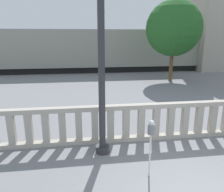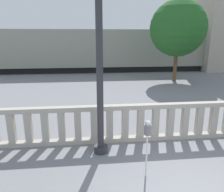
{
  "view_description": "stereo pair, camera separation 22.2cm",
  "coord_description": "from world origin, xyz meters",
  "px_view_note": "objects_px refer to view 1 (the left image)",
  "views": [
    {
      "loc": [
        -2.32,
        -3.45,
        3.26
      ],
      "look_at": [
        -1.3,
        3.89,
        1.24
      ],
      "focal_mm": 35.0,
      "sensor_mm": 36.0,
      "label": 1
    },
    {
      "loc": [
        -2.1,
        -3.48,
        3.26
      ],
      "look_at": [
        -1.3,
        3.89,
        1.24
      ],
      "focal_mm": 35.0,
      "sensor_mm": 36.0,
      "label": 2
    }
  ],
  "objects_px": {
    "parking_meter": "(151,132)",
    "tree_left": "(174,28)",
    "train_near": "(85,50)",
    "train_far": "(106,47)",
    "lamppost": "(101,33)"
  },
  "relations": [
    {
      "from": "train_near",
      "to": "train_far",
      "type": "height_order",
      "value": "train_near"
    },
    {
      "from": "parking_meter",
      "to": "train_far",
      "type": "xyz_separation_m",
      "value": [
        1.92,
        26.2,
        0.7
      ]
    },
    {
      "from": "parking_meter",
      "to": "train_near",
      "type": "relative_size",
      "value": 0.05
    },
    {
      "from": "parking_meter",
      "to": "tree_left",
      "type": "height_order",
      "value": "tree_left"
    },
    {
      "from": "train_near",
      "to": "train_far",
      "type": "relative_size",
      "value": 1.22
    },
    {
      "from": "lamppost",
      "to": "parking_meter",
      "type": "height_order",
      "value": "lamppost"
    },
    {
      "from": "train_near",
      "to": "train_far",
      "type": "bearing_deg",
      "value": 71.45
    },
    {
      "from": "tree_left",
      "to": "train_far",
      "type": "bearing_deg",
      "value": 102.2
    },
    {
      "from": "parking_meter",
      "to": "lamppost",
      "type": "bearing_deg",
      "value": 128.79
    },
    {
      "from": "lamppost",
      "to": "train_near",
      "type": "height_order",
      "value": "lamppost"
    },
    {
      "from": "train_near",
      "to": "tree_left",
      "type": "xyz_separation_m",
      "value": [
        6.35,
        -5.67,
        1.81
      ]
    },
    {
      "from": "parking_meter",
      "to": "train_far",
      "type": "bearing_deg",
      "value": 85.81
    },
    {
      "from": "train_far",
      "to": "tree_left",
      "type": "distance_m",
      "value": 15.44
    },
    {
      "from": "lamppost",
      "to": "train_near",
      "type": "relative_size",
      "value": 0.21
    },
    {
      "from": "parking_meter",
      "to": "tree_left",
      "type": "bearing_deg",
      "value": 65.36
    }
  ]
}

